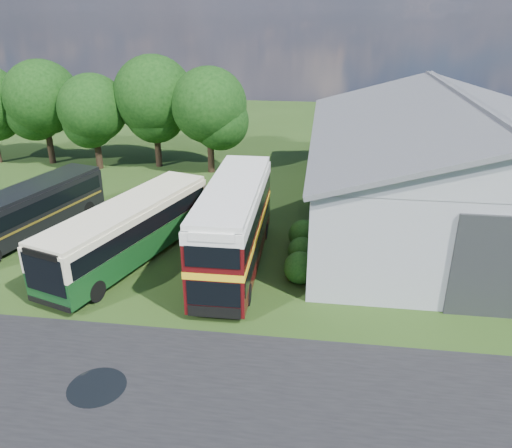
# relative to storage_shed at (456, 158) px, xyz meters

# --- Properties ---
(ground) EXTENTS (120.00, 120.00, 0.00)m
(ground) POSITION_rel_storage_shed_xyz_m (-15.00, -15.98, -4.17)
(ground) COLOR #203A12
(ground) RESTS_ON ground
(asphalt_road) EXTENTS (60.00, 8.00, 0.02)m
(asphalt_road) POSITION_rel_storage_shed_xyz_m (-12.00, -18.98, -4.17)
(asphalt_road) COLOR black
(asphalt_road) RESTS_ON ground
(puddle) EXTENTS (2.20, 2.20, 0.01)m
(puddle) POSITION_rel_storage_shed_xyz_m (-16.50, -18.98, -4.17)
(puddle) COLOR black
(puddle) RESTS_ON ground
(storage_shed) EXTENTS (18.80, 24.80, 8.15)m
(storage_shed) POSITION_rel_storage_shed_xyz_m (0.00, 0.00, 0.00)
(storage_shed) COLOR gray
(storage_shed) RESTS_ON ground
(tree_left_a) EXTENTS (6.46, 6.46, 9.12)m
(tree_left_a) POSITION_rel_storage_shed_xyz_m (-33.00, 8.52, 1.71)
(tree_left_a) COLOR black
(tree_left_a) RESTS_ON ground
(tree_left_b) EXTENTS (5.78, 5.78, 8.16)m
(tree_left_b) POSITION_rel_storage_shed_xyz_m (-28.00, 7.52, 1.09)
(tree_left_b) COLOR black
(tree_left_b) RESTS_ON ground
(tree_mid) EXTENTS (6.80, 6.80, 9.60)m
(tree_mid) POSITION_rel_storage_shed_xyz_m (-23.00, 8.82, 2.02)
(tree_mid) COLOR black
(tree_mid) RESTS_ON ground
(tree_right_a) EXTENTS (6.26, 6.26, 8.83)m
(tree_right_a) POSITION_rel_storage_shed_xyz_m (-18.00, 7.82, 1.52)
(tree_right_a) COLOR black
(tree_right_a) RESTS_ON ground
(shrub_front) EXTENTS (1.70, 1.70, 1.70)m
(shrub_front) POSITION_rel_storage_shed_xyz_m (-9.40, -9.98, -4.17)
(shrub_front) COLOR #194714
(shrub_front) RESTS_ON ground
(shrub_mid) EXTENTS (1.60, 1.60, 1.60)m
(shrub_mid) POSITION_rel_storage_shed_xyz_m (-9.40, -7.98, -4.17)
(shrub_mid) COLOR #194714
(shrub_mid) RESTS_ON ground
(shrub_back) EXTENTS (1.80, 1.80, 1.80)m
(shrub_back) POSITION_rel_storage_shed_xyz_m (-9.40, -5.98, -4.17)
(shrub_back) COLOR #194714
(shrub_back) RESTS_ON ground
(bus_green_single) EXTENTS (6.33, 12.37, 3.33)m
(bus_green_single) POSITION_rel_storage_shed_xyz_m (-18.92, -8.80, -2.39)
(bus_green_single) COLOR black
(bus_green_single) RESTS_ON ground
(bus_maroon_double) EXTENTS (2.91, 11.04, 4.74)m
(bus_maroon_double) POSITION_rel_storage_shed_xyz_m (-13.03, -8.84, -1.80)
(bus_maroon_double) COLOR black
(bus_maroon_double) RESTS_ON ground
(bus_dark_single) EXTENTS (5.34, 11.31, 3.04)m
(bus_dark_single) POSITION_rel_storage_shed_xyz_m (-26.31, -6.46, -2.55)
(bus_dark_single) COLOR black
(bus_dark_single) RESTS_ON ground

